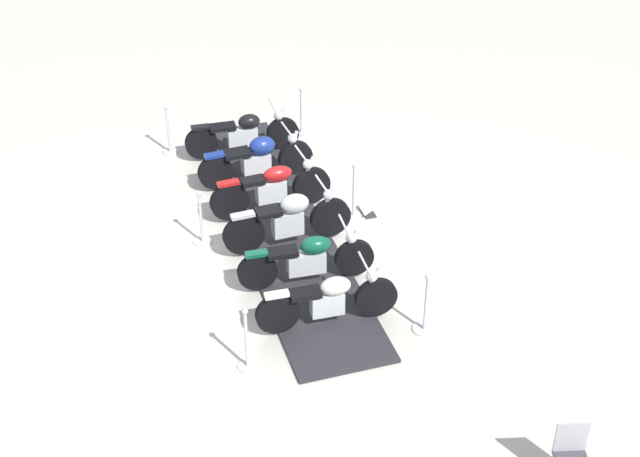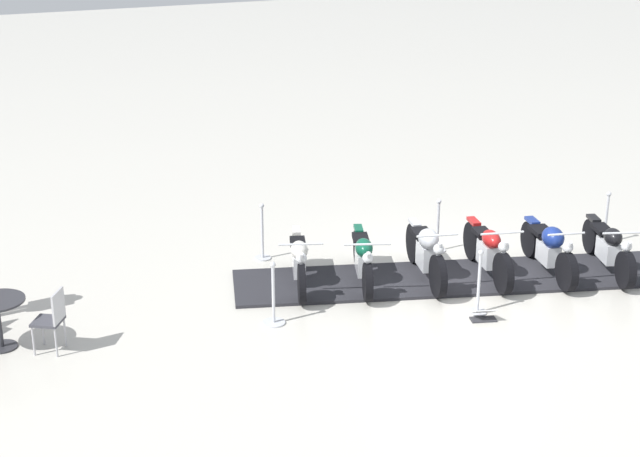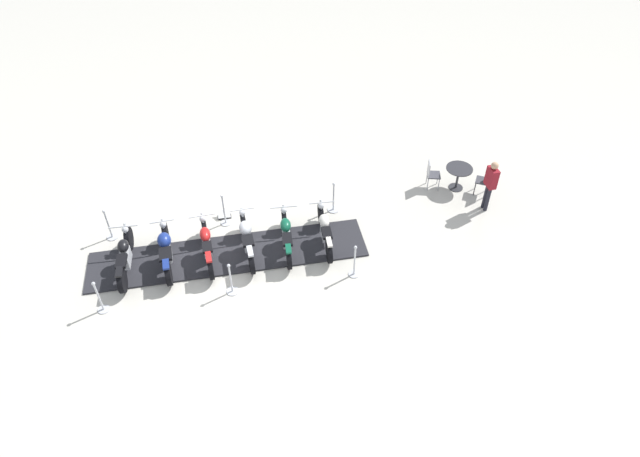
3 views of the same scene
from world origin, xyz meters
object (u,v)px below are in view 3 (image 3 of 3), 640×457
at_px(motorcycle_forest, 286,234).
at_px(stanchion_right_mid, 224,214).
at_px(stanchion_right_front, 333,202).
at_px(bystander_person, 491,182).
at_px(stanchion_left_front, 354,265).
at_px(cafe_table, 459,173).
at_px(stanchion_left_mid, 231,283).
at_px(stanchion_left_rear, 100,301).
at_px(stanchion_right_rear, 110,229).
at_px(cafe_chair_near_table, 432,173).
at_px(info_placard, 224,215).
at_px(cafe_chair_across_table, 485,180).
at_px(motorcycle_cream, 325,229).
at_px(motorcycle_navy, 166,249).
at_px(motorcycle_chrome, 247,238).
at_px(motorcycle_black, 125,256).
at_px(motorcycle_maroon, 207,244).

distance_m(motorcycle_forest, stanchion_right_mid, 2.10).
bearing_deg(stanchion_right_front, bystander_person, 151.24).
xyz_separation_m(stanchion_left_front, cafe_table, (-4.78, -1.57, 0.21)).
distance_m(stanchion_left_mid, stanchion_left_rear, 3.23).
bearing_deg(cafe_table, stanchion_left_front, 18.18).
relative_size(stanchion_right_rear, cafe_chair_near_table, 1.08).
distance_m(stanchion_left_front, cafe_chair_near_table, 4.57).
height_order(cafe_chair_near_table, bystander_person, bystander_person).
distance_m(info_placard, cafe_chair_across_table, 8.01).
relative_size(motorcycle_cream, motorcycle_navy, 0.96).
xyz_separation_m(motorcycle_chrome, stanchion_left_rear, (4.02, 0.10, -0.19)).
bearing_deg(bystander_person, stanchion_left_mid, 10.00).
xyz_separation_m(motorcycle_cream, motorcycle_navy, (4.10, -1.39, 0.02)).
distance_m(cafe_table, cafe_chair_across_table, 0.82).
bearing_deg(stanchion_right_rear, motorcycle_navy, 121.88).
height_order(cafe_table, cafe_chair_near_table, cafe_chair_near_table).
bearing_deg(stanchion_left_rear, motorcycle_forest, 177.15).
relative_size(motorcycle_cream, motorcycle_black, 0.96).
xyz_separation_m(stanchion_left_front, info_placard, (2.13, -3.87, -0.30)).
distance_m(motorcycle_cream, stanchion_right_mid, 3.01).
distance_m(motorcycle_chrome, stanchion_right_rear, 4.00).
relative_size(motorcycle_cream, motorcycle_chrome, 0.95).
bearing_deg(stanchion_right_rear, stanchion_right_front, 161.25).
height_order(cafe_table, bystander_person, bystander_person).
height_order(motorcycle_forest, stanchion_right_mid, stanchion_right_mid).
distance_m(motorcycle_navy, stanchion_left_mid, 2.14).
xyz_separation_m(motorcycle_maroon, info_placard, (-1.01, -1.35, -0.44)).
xyz_separation_m(stanchion_left_rear, info_placard, (-4.00, -1.79, -0.28)).
bearing_deg(info_placard, stanchion_right_front, -4.87).
distance_m(stanchion_left_mid, bystander_person, 8.00).
relative_size(cafe_chair_near_table, bystander_person, 0.55).
bearing_deg(cafe_table, stanchion_right_front, -14.16).
relative_size(stanchion_left_mid, bystander_person, 0.59).
relative_size(stanchion_left_front, cafe_table, 1.29).
bearing_deg(motorcycle_cream, stanchion_left_rear, 105.49).
relative_size(cafe_table, cafe_chair_across_table, 0.88).
distance_m(cafe_chair_near_table, bystander_person, 1.90).
xyz_separation_m(motorcycle_black, cafe_chair_across_table, (-10.50, 2.27, 0.07)).
bearing_deg(stanchion_left_rear, motorcycle_cream, 174.35).
bearing_deg(stanchion_left_rear, stanchion_left_mid, 161.25).
bearing_deg(stanchion_right_rear, stanchion_right_mid, 161.25).
bearing_deg(stanchion_right_front, stanchion_left_rear, 3.93).
bearing_deg(stanchion_left_rear, bystander_person, 171.12).
bearing_deg(stanchion_right_rear, bystander_person, 157.11).
height_order(motorcycle_cream, stanchion_right_rear, stanchion_right_rear).
height_order(motorcycle_cream, stanchion_left_mid, motorcycle_cream).
xyz_separation_m(motorcycle_maroon, bystander_person, (-8.01, 2.16, 0.51)).
xyz_separation_m(motorcycle_maroon, stanchion_left_rear, (2.99, 0.44, -0.16)).
bearing_deg(stanchion_right_front, stanchion_left_mid, 21.13).
distance_m(motorcycle_forest, stanchion_left_front, 2.13).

